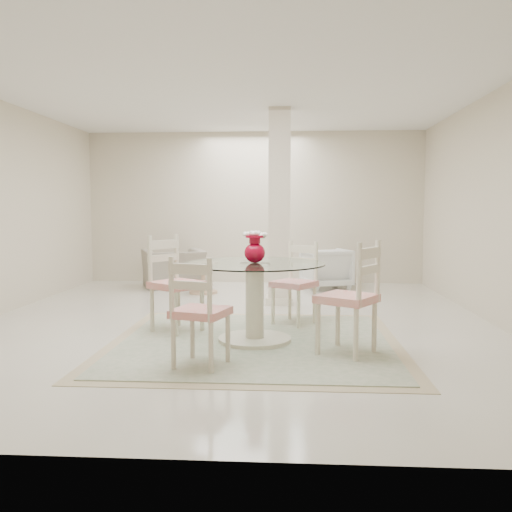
# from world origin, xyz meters

# --- Properties ---
(ground) EXTENTS (7.00, 7.00, 0.00)m
(ground) POSITION_xyz_m (0.00, 0.00, 0.00)
(ground) COLOR silver
(ground) RESTS_ON ground
(room_shell) EXTENTS (6.02, 7.02, 2.71)m
(room_shell) POSITION_xyz_m (0.00, 0.00, 1.86)
(room_shell) COLOR beige
(room_shell) RESTS_ON ground
(column) EXTENTS (0.30, 0.30, 2.70)m
(column) POSITION_xyz_m (0.50, 1.30, 1.35)
(column) COLOR beige
(column) RESTS_ON ground
(area_rug) EXTENTS (2.87, 2.87, 0.02)m
(area_rug) POSITION_xyz_m (0.30, -0.95, 0.01)
(area_rug) COLOR tan
(area_rug) RESTS_ON ground
(dining_table) EXTENTS (1.39, 1.39, 0.80)m
(dining_table) POSITION_xyz_m (0.30, -0.95, 0.41)
(dining_table) COLOR beige
(dining_table) RESTS_ON ground
(red_vase) EXTENTS (0.24, 0.21, 0.32)m
(red_vase) POSITION_xyz_m (0.30, -0.94, 0.95)
(red_vase) COLOR #A20520
(red_vase) RESTS_ON dining_table
(dining_chair_east) EXTENTS (0.64, 0.64, 1.15)m
(dining_chair_east) POSITION_xyz_m (1.23, -1.38, 0.61)
(dining_chair_east) COLOR #EEE2C4
(dining_chair_east) RESTS_ON ground
(dining_chair_north) EXTENTS (0.58, 0.58, 1.05)m
(dining_chair_north) POSITION_xyz_m (0.73, -0.02, 0.55)
(dining_chair_north) COLOR #ECE5C2
(dining_chair_north) RESTS_ON ground
(dining_chair_west) EXTENTS (0.64, 0.64, 1.15)m
(dining_chair_west) POSITION_xyz_m (-0.62, -0.51, 0.61)
(dining_chair_west) COLOR beige
(dining_chair_west) RESTS_ON ground
(dining_chair_south) EXTENTS (0.52, 0.52, 1.04)m
(dining_chair_south) POSITION_xyz_m (-0.11, -1.87, 0.55)
(dining_chair_south) COLOR beige
(dining_chair_south) RESTS_ON ground
(recliner_taupe) EXTENTS (1.23, 1.17, 0.64)m
(recliner_taupe) POSITION_xyz_m (-1.34, 2.81, 0.32)
(recliner_taupe) COLOR gray
(recliner_taupe) RESTS_ON ground
(armchair_white) EXTENTS (0.91, 0.92, 0.67)m
(armchair_white) POSITION_xyz_m (1.25, 2.83, 0.34)
(armchair_white) COLOR silver
(armchair_white) RESTS_ON ground
(side_table) EXTENTS (0.47, 0.47, 0.48)m
(side_table) POSITION_xyz_m (-0.72, 2.17, 0.22)
(side_table) COLOR #D9A985
(side_table) RESTS_ON ground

